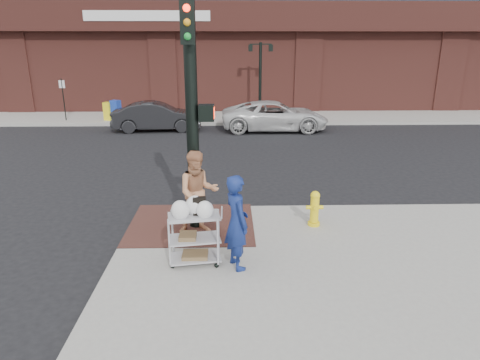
{
  "coord_description": "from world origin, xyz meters",
  "views": [
    {
      "loc": [
        0.28,
        -8.1,
        4.07
      ],
      "look_at": [
        0.5,
        0.73,
        1.25
      ],
      "focal_mm": 32.0,
      "sensor_mm": 36.0,
      "label": 1
    }
  ],
  "objects_px": {
    "lamp_post": "(260,72)",
    "woman_blue": "(237,222)",
    "sedan_dark": "(157,116)",
    "minivan_white": "(275,116)",
    "fire_hydrant": "(315,208)",
    "traffic_signal_pole": "(193,107)",
    "pedestrian_tan": "(198,193)",
    "utility_cart": "(195,234)"
  },
  "relations": [
    {
      "from": "lamp_post",
      "to": "woman_blue",
      "type": "distance_m",
      "value": 17.21
    },
    {
      "from": "sedan_dark",
      "to": "minivan_white",
      "type": "relative_size",
      "value": 0.82
    },
    {
      "from": "fire_hydrant",
      "to": "woman_blue",
      "type": "bearing_deg",
      "value": -134.14
    },
    {
      "from": "traffic_signal_pole",
      "to": "sedan_dark",
      "type": "distance_m",
      "value": 12.46
    },
    {
      "from": "lamp_post",
      "to": "pedestrian_tan",
      "type": "height_order",
      "value": "lamp_post"
    },
    {
      "from": "lamp_post",
      "to": "minivan_white",
      "type": "bearing_deg",
      "value": -81.48
    },
    {
      "from": "utility_cart",
      "to": "fire_hydrant",
      "type": "bearing_deg",
      "value": 33.37
    },
    {
      "from": "woman_blue",
      "to": "minivan_white",
      "type": "relative_size",
      "value": 0.34
    },
    {
      "from": "pedestrian_tan",
      "to": "fire_hydrant",
      "type": "xyz_separation_m",
      "value": [
        2.57,
        0.29,
        -0.49
      ]
    },
    {
      "from": "sedan_dark",
      "to": "utility_cart",
      "type": "relative_size",
      "value": 3.29
    },
    {
      "from": "sedan_dark",
      "to": "fire_hydrant",
      "type": "xyz_separation_m",
      "value": [
        5.42,
        -11.97,
        -0.13
      ]
    },
    {
      "from": "traffic_signal_pole",
      "to": "fire_hydrant",
      "type": "relative_size",
      "value": 6.14
    },
    {
      "from": "lamp_post",
      "to": "pedestrian_tan",
      "type": "relative_size",
      "value": 2.21
    },
    {
      "from": "lamp_post",
      "to": "woman_blue",
      "type": "xyz_separation_m",
      "value": [
        -1.61,
        -17.06,
        -1.59
      ]
    },
    {
      "from": "minivan_white",
      "to": "fire_hydrant",
      "type": "relative_size",
      "value": 6.32
    },
    {
      "from": "utility_cart",
      "to": "minivan_white",
      "type": "bearing_deg",
      "value": 78.0
    },
    {
      "from": "traffic_signal_pole",
      "to": "sedan_dark",
      "type": "bearing_deg",
      "value": 103.04
    },
    {
      "from": "traffic_signal_pole",
      "to": "fire_hydrant",
      "type": "height_order",
      "value": "traffic_signal_pole"
    },
    {
      "from": "minivan_white",
      "to": "utility_cart",
      "type": "xyz_separation_m",
      "value": [
        -2.88,
        -13.56,
        0.02
      ]
    },
    {
      "from": "pedestrian_tan",
      "to": "minivan_white",
      "type": "relative_size",
      "value": 0.35
    },
    {
      "from": "traffic_signal_pole",
      "to": "minivan_white",
      "type": "relative_size",
      "value": 0.97
    },
    {
      "from": "pedestrian_tan",
      "to": "traffic_signal_pole",
      "type": "bearing_deg",
      "value": 94.49
    },
    {
      "from": "woman_blue",
      "to": "fire_hydrant",
      "type": "xyz_separation_m",
      "value": [
        1.78,
        1.83,
        -0.46
      ]
    },
    {
      "from": "woman_blue",
      "to": "pedestrian_tan",
      "type": "height_order",
      "value": "pedestrian_tan"
    },
    {
      "from": "woman_blue",
      "to": "minivan_white",
      "type": "height_order",
      "value": "woman_blue"
    },
    {
      "from": "minivan_white",
      "to": "fire_hydrant",
      "type": "xyz_separation_m",
      "value": [
        -0.33,
        -11.88,
        -0.15
      ]
    },
    {
      "from": "lamp_post",
      "to": "sedan_dark",
      "type": "xyz_separation_m",
      "value": [
        -5.25,
        -3.27,
        -1.92
      ]
    },
    {
      "from": "traffic_signal_pole",
      "to": "woman_blue",
      "type": "height_order",
      "value": "traffic_signal_pole"
    },
    {
      "from": "lamp_post",
      "to": "traffic_signal_pole",
      "type": "height_order",
      "value": "traffic_signal_pole"
    },
    {
      "from": "fire_hydrant",
      "to": "utility_cart",
      "type": "bearing_deg",
      "value": -146.63
    },
    {
      "from": "woman_blue",
      "to": "fire_hydrant",
      "type": "height_order",
      "value": "woman_blue"
    },
    {
      "from": "sedan_dark",
      "to": "woman_blue",
      "type": "bearing_deg",
      "value": -169.51
    },
    {
      "from": "pedestrian_tan",
      "to": "sedan_dark",
      "type": "height_order",
      "value": "pedestrian_tan"
    },
    {
      "from": "minivan_white",
      "to": "utility_cart",
      "type": "relative_size",
      "value": 3.99
    },
    {
      "from": "minivan_white",
      "to": "utility_cart",
      "type": "bearing_deg",
      "value": 168.36
    },
    {
      "from": "minivan_white",
      "to": "fire_hydrant",
      "type": "height_order",
      "value": "minivan_white"
    },
    {
      "from": "utility_cart",
      "to": "lamp_post",
      "type": "bearing_deg",
      "value": 81.99
    },
    {
      "from": "pedestrian_tan",
      "to": "minivan_white",
      "type": "height_order",
      "value": "pedestrian_tan"
    },
    {
      "from": "woman_blue",
      "to": "lamp_post",
      "type": "bearing_deg",
      "value": -27.83
    },
    {
      "from": "lamp_post",
      "to": "minivan_white",
      "type": "relative_size",
      "value": 0.78
    },
    {
      "from": "sedan_dark",
      "to": "fire_hydrant",
      "type": "relative_size",
      "value": 5.21
    },
    {
      "from": "woman_blue",
      "to": "minivan_white",
      "type": "distance_m",
      "value": 13.87
    }
  ]
}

